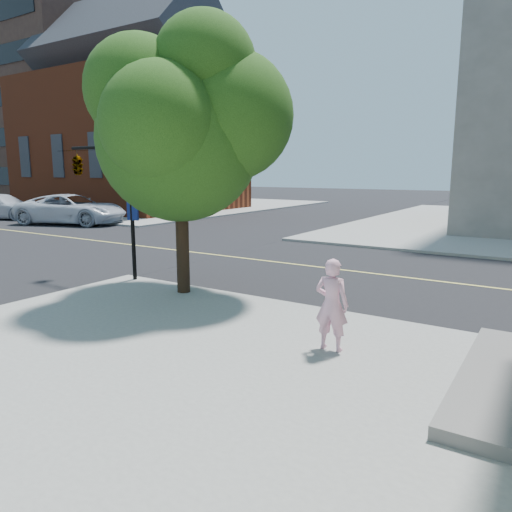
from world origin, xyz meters
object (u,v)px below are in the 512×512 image
Objects in this scene: street_tree at (183,119)px; car_b at (1,206)px; signal_pole at (85,166)px; car_a at (72,209)px; man_on_phone at (332,305)px.

street_tree reaches higher than car_b.
signal_pole is at bearing -135.49° from car_b.
car_a is (-12.45, 8.52, -2.34)m from signal_pole.
car_b is (-19.01, 8.03, -2.41)m from signal_pole.
man_on_phone reaches higher than car_b.
signal_pole is (-4.03, 0.31, -1.06)m from street_tree.
signal_pole is at bearing 175.59° from street_tree.
street_tree reaches higher than man_on_phone.
signal_pole is at bearing -143.68° from car_a.
man_on_phone is 0.28× the size of car_b.
signal_pole reaches higher than car_a.
street_tree is 1.02× the size of car_a.
man_on_phone is at bearing -135.70° from car_a.
street_tree is at bearing -23.75° from man_on_phone.
street_tree is 1.16× the size of car_b.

